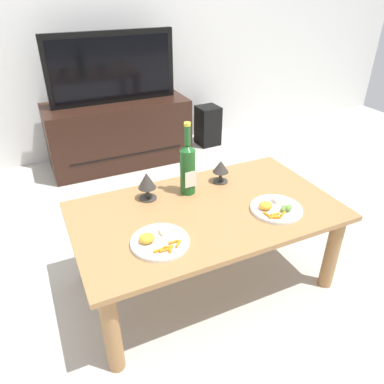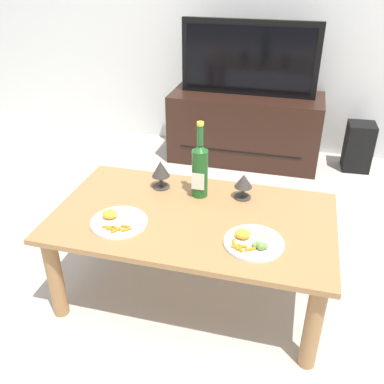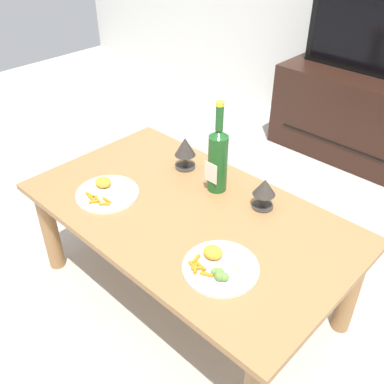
# 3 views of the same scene
# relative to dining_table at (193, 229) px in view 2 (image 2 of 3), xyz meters

# --- Properties ---
(ground_plane) EXTENTS (6.40, 6.40, 0.00)m
(ground_plane) POSITION_rel_dining_table_xyz_m (0.00, 0.00, -0.38)
(ground_plane) COLOR #B7B2A8
(dining_table) EXTENTS (1.25, 0.72, 0.45)m
(dining_table) POSITION_rel_dining_table_xyz_m (0.00, 0.00, 0.00)
(dining_table) COLOR #9E7042
(dining_table) RESTS_ON ground_plane
(tv_stand) EXTENTS (1.15, 0.48, 0.53)m
(tv_stand) POSITION_rel_dining_table_xyz_m (-0.00, 1.61, -0.11)
(tv_stand) COLOR black
(tv_stand) RESTS_ON ground_plane
(tv_screen) EXTENTS (1.00, 0.05, 0.53)m
(tv_screen) POSITION_rel_dining_table_xyz_m (-0.00, 1.61, 0.42)
(tv_screen) COLOR black
(tv_screen) RESTS_ON tv_stand
(floor_speaker) EXTENTS (0.21, 0.21, 0.37)m
(floor_speaker) POSITION_rel_dining_table_xyz_m (0.87, 1.65, -0.19)
(floor_speaker) COLOR black
(floor_speaker) RESTS_ON ground_plane
(wine_bottle) EXTENTS (0.08, 0.08, 0.37)m
(wine_bottle) POSITION_rel_dining_table_xyz_m (-0.01, 0.18, 0.22)
(wine_bottle) COLOR #1E5923
(wine_bottle) RESTS_ON dining_table
(goblet_left) EXTENTS (0.09, 0.09, 0.14)m
(goblet_left) POSITION_rel_dining_table_xyz_m (-0.22, 0.21, 0.17)
(goblet_left) COLOR #38332D
(goblet_left) RESTS_ON dining_table
(goblet_right) EXTENTS (0.09, 0.09, 0.12)m
(goblet_right) POSITION_rel_dining_table_xyz_m (0.19, 0.21, 0.16)
(goblet_right) COLOR #38332D
(goblet_right) RESTS_ON dining_table
(dinner_plate_left) EXTENTS (0.25, 0.25, 0.05)m
(dinner_plate_left) POSITION_rel_dining_table_xyz_m (-0.30, -0.15, 0.09)
(dinner_plate_left) COLOR white
(dinner_plate_left) RESTS_ON dining_table
(dinner_plate_right) EXTENTS (0.24, 0.24, 0.05)m
(dinner_plate_right) POSITION_rel_dining_table_xyz_m (0.29, -0.15, 0.09)
(dinner_plate_right) COLOR white
(dinner_plate_right) RESTS_ON dining_table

